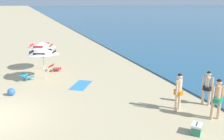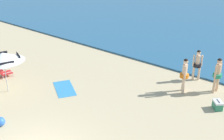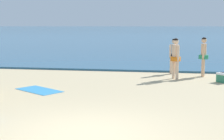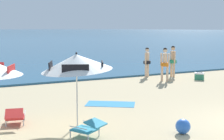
{
  "view_description": "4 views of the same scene",
  "coord_description": "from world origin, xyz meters",
  "px_view_note": "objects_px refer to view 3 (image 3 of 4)",
  "views": [
    {
      "loc": [
        10.3,
        1.6,
        4.82
      ],
      "look_at": [
        -1.07,
        5.81,
        1.32
      ],
      "focal_mm": 37.59,
      "sensor_mm": 36.0,
      "label": 1
    },
    {
      "loc": [
        7.3,
        -4.7,
        7.3
      ],
      "look_at": [
        -1.25,
        6.32,
        0.85
      ],
      "focal_mm": 48.02,
      "sensor_mm": 36.0,
      "label": 2
    },
    {
      "loc": [
        1.7,
        -6.65,
        2.35
      ],
      "look_at": [
        -0.45,
        5.89,
        0.62
      ],
      "focal_mm": 52.81,
      "sensor_mm": 36.0,
      "label": 3
    },
    {
      "loc": [
        -8.05,
        -5.97,
        2.82
      ],
      "look_at": [
        -2.6,
        4.96,
        1.21
      ],
      "focal_mm": 51.15,
      "sensor_mm": 36.0,
      "label": 4
    }
  ],
  "objects_px": {
    "person_standing_beside": "(176,56)",
    "cooler_box": "(223,78)",
    "person_standing_near_shore": "(204,54)",
    "person_wading_in": "(174,53)",
    "beach_towel": "(39,90)"
  },
  "relations": [
    {
      "from": "person_wading_in",
      "to": "cooler_box",
      "type": "bearing_deg",
      "value": -47.64
    },
    {
      "from": "cooler_box",
      "to": "beach_towel",
      "type": "height_order",
      "value": "cooler_box"
    },
    {
      "from": "person_standing_near_shore",
      "to": "person_standing_beside",
      "type": "xyz_separation_m",
      "value": [
        -1.28,
        -1.0,
        -0.01
      ]
    },
    {
      "from": "cooler_box",
      "to": "beach_towel",
      "type": "relative_size",
      "value": 0.33
    },
    {
      "from": "cooler_box",
      "to": "beach_towel",
      "type": "xyz_separation_m",
      "value": [
        -6.87,
        -2.9,
        -0.2
      ]
    },
    {
      "from": "person_standing_near_shore",
      "to": "person_standing_beside",
      "type": "distance_m",
      "value": 1.62
    },
    {
      "from": "person_standing_near_shore",
      "to": "person_wading_in",
      "type": "height_order",
      "value": "person_standing_near_shore"
    },
    {
      "from": "person_standing_near_shore",
      "to": "cooler_box",
      "type": "height_order",
      "value": "person_standing_near_shore"
    },
    {
      "from": "person_standing_near_shore",
      "to": "cooler_box",
      "type": "xyz_separation_m",
      "value": [
        0.67,
        -1.52,
        -0.84
      ]
    },
    {
      "from": "person_standing_near_shore",
      "to": "beach_towel",
      "type": "relative_size",
      "value": 1.0
    },
    {
      "from": "person_standing_beside",
      "to": "person_wading_in",
      "type": "xyz_separation_m",
      "value": [
        -0.05,
        1.68,
        -0.05
      ]
    },
    {
      "from": "person_standing_beside",
      "to": "cooler_box",
      "type": "xyz_separation_m",
      "value": [
        1.95,
        -0.52,
        -0.83
      ]
    },
    {
      "from": "person_standing_beside",
      "to": "person_wading_in",
      "type": "relative_size",
      "value": 1.05
    },
    {
      "from": "person_standing_near_shore",
      "to": "person_wading_in",
      "type": "distance_m",
      "value": 1.49
    },
    {
      "from": "person_standing_beside",
      "to": "person_wading_in",
      "type": "distance_m",
      "value": 1.68
    }
  ]
}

